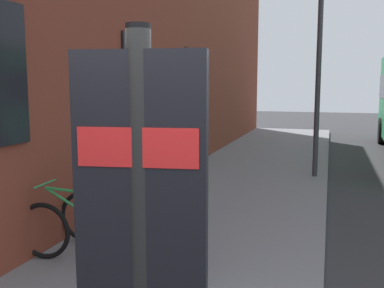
# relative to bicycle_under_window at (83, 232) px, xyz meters

# --- Properties ---
(sidewalk_pavement) EXTENTS (24.00, 3.50, 0.12)m
(sidewalk_pavement) POSITION_rel_bicycle_under_window_xyz_m (5.48, -1.06, -0.45)
(sidewalk_pavement) COLOR slate
(sidewalk_pavement) RESTS_ON ground
(bicycle_under_window) EXTENTS (0.48, 1.77, 0.97)m
(bicycle_under_window) POSITION_rel_bicycle_under_window_xyz_m (0.00, 0.00, 0.00)
(bicycle_under_window) COLOR black
(bicycle_under_window) RESTS_ON sidewalk_pavement
(bicycle_by_door) EXTENTS (0.48, 1.77, 0.97)m
(bicycle_by_door) POSITION_rel_bicycle_under_window_xyz_m (0.69, -0.17, 0.00)
(bicycle_by_door) COLOR black
(bicycle_by_door) RESTS_ON sidewalk_pavement
(bicycle_leaning_wall) EXTENTS (0.48, 1.77, 0.97)m
(bicycle_leaning_wall) POSITION_rel_bicycle_under_window_xyz_m (1.40, -0.08, 0.00)
(bicycle_leaning_wall) COLOR black
(bicycle_leaning_wall) RESTS_ON sidewalk_pavement
(transit_info_sign) EXTENTS (0.17, 0.56, 2.40)m
(transit_info_sign) POSITION_rel_bicycle_under_window_xyz_m (-2.91, -2.07, 1.21)
(transit_info_sign) COLOR black
(transit_info_sign) RESTS_ON sidewalk_pavement
(pedestrian_by_facade) EXTENTS (0.27, 0.59, 1.54)m
(pedestrian_by_facade) POSITION_rel_bicycle_under_window_xyz_m (-0.40, -1.38, 0.55)
(pedestrian_by_facade) COLOR #4C724C
(pedestrian_by_facade) RESTS_ON sidewalk_pavement
(pedestrian_near_bus) EXTENTS (0.51, 0.56, 1.78)m
(pedestrian_near_bus) POSITION_rel_bicycle_under_window_xyz_m (0.55, -0.70, 0.70)
(pedestrian_near_bus) COLOR #723F72
(pedestrian_near_bus) RESTS_ON sidewalk_pavement
(street_lamp) EXTENTS (0.28, 0.28, 5.50)m
(street_lamp) POSITION_rel_bicycle_under_window_xyz_m (6.19, -2.51, 2.85)
(street_lamp) COLOR #333338
(street_lamp) RESTS_ON sidewalk_pavement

